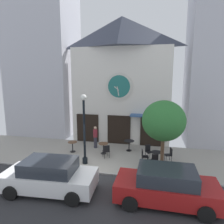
{
  "coord_description": "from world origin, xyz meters",
  "views": [
    {
      "loc": [
        3.48,
        -10.04,
        5.35
      ],
      "look_at": [
        0.76,
        2.66,
        3.05
      ],
      "focal_mm": 32.24,
      "sensor_mm": 36.0,
      "label": 1
    }
  ],
  "objects_px": {
    "street_tree": "(164,121)",
    "parked_car_white": "(50,176)",
    "cafe_chair_corner": "(148,150)",
    "parked_car_red": "(166,186)",
    "cafe_chair_facing_wall": "(169,154)",
    "pedestrian_maroon": "(95,137)",
    "cafe_table_near_door": "(103,146)",
    "cafe_chair_facing_street": "(155,160)",
    "cafe_table_rightmost": "(156,155)",
    "cafe_chair_near_tree": "(144,155)",
    "street_lamp": "(84,129)",
    "cafe_table_center": "(73,145)",
    "cafe_table_center_left": "(129,143)",
    "cafe_chair_under_awning": "(106,150)"
  },
  "relations": [
    {
      "from": "cafe_chair_facing_street",
      "to": "cafe_chair_corner",
      "type": "bearing_deg",
      "value": 106.11
    },
    {
      "from": "pedestrian_maroon",
      "to": "cafe_table_center_left",
      "type": "bearing_deg",
      "value": -1.4
    },
    {
      "from": "cafe_chair_near_tree",
      "to": "street_lamp",
      "type": "bearing_deg",
      "value": -168.29
    },
    {
      "from": "cafe_table_rightmost",
      "to": "cafe_chair_facing_street",
      "type": "relative_size",
      "value": 0.8
    },
    {
      "from": "pedestrian_maroon",
      "to": "parked_car_white",
      "type": "relative_size",
      "value": 0.38
    },
    {
      "from": "cafe_chair_facing_street",
      "to": "pedestrian_maroon",
      "type": "bearing_deg",
      "value": 149.65
    },
    {
      "from": "cafe_chair_facing_street",
      "to": "street_tree",
      "type": "bearing_deg",
      "value": -47.07
    },
    {
      "from": "cafe_table_center_left",
      "to": "cafe_chair_under_awning",
      "type": "height_order",
      "value": "cafe_chair_under_awning"
    },
    {
      "from": "cafe_table_near_door",
      "to": "street_lamp",
      "type": "bearing_deg",
      "value": -111.74
    },
    {
      "from": "cafe_table_center_left",
      "to": "cafe_table_rightmost",
      "type": "bearing_deg",
      "value": -41.73
    },
    {
      "from": "cafe_table_rightmost",
      "to": "parked_car_white",
      "type": "relative_size",
      "value": 0.16
    },
    {
      "from": "cafe_chair_facing_street",
      "to": "cafe_chair_facing_wall",
      "type": "bearing_deg",
      "value": 51.66
    },
    {
      "from": "cafe_table_center",
      "to": "cafe_table_near_door",
      "type": "bearing_deg",
      "value": 3.47
    },
    {
      "from": "cafe_table_rightmost",
      "to": "cafe_table_near_door",
      "type": "bearing_deg",
      "value": 167.64
    },
    {
      "from": "street_lamp",
      "to": "cafe_chair_near_tree",
      "type": "height_order",
      "value": "street_lamp"
    },
    {
      "from": "street_tree",
      "to": "cafe_chair_facing_street",
      "type": "distance_m",
      "value": 2.5
    },
    {
      "from": "parked_car_white",
      "to": "cafe_table_near_door",
      "type": "bearing_deg",
      "value": 75.78
    },
    {
      "from": "cafe_table_near_door",
      "to": "cafe_chair_corner",
      "type": "xyz_separation_m",
      "value": [
        3.11,
        -0.14,
        0.01
      ]
    },
    {
      "from": "cafe_table_rightmost",
      "to": "parked_car_white",
      "type": "height_order",
      "value": "parked_car_white"
    },
    {
      "from": "cafe_chair_corner",
      "to": "parked_car_red",
      "type": "distance_m",
      "value": 4.78
    },
    {
      "from": "cafe_chair_facing_wall",
      "to": "pedestrian_maroon",
      "type": "bearing_deg",
      "value": 164.8
    },
    {
      "from": "cafe_table_center_left",
      "to": "pedestrian_maroon",
      "type": "distance_m",
      "value": 2.58
    },
    {
      "from": "cafe_chair_near_tree",
      "to": "cafe_chair_under_awning",
      "type": "distance_m",
      "value": 2.49
    },
    {
      "from": "cafe_chair_facing_wall",
      "to": "parked_car_red",
      "type": "distance_m",
      "value": 4.41
    },
    {
      "from": "cafe_chair_near_tree",
      "to": "cafe_chair_facing_wall",
      "type": "xyz_separation_m",
      "value": [
        1.57,
        0.62,
        0.0
      ]
    },
    {
      "from": "cafe_chair_under_awning",
      "to": "cafe_table_center_left",
      "type": "bearing_deg",
      "value": 51.75
    },
    {
      "from": "street_lamp",
      "to": "street_tree",
      "type": "xyz_separation_m",
      "value": [
        4.63,
        -0.19,
        0.77
      ]
    },
    {
      "from": "cafe_table_rightmost",
      "to": "cafe_chair_near_tree",
      "type": "distance_m",
      "value": 0.81
    },
    {
      "from": "parked_car_white",
      "to": "cafe_table_rightmost",
      "type": "bearing_deg",
      "value": 41.08
    },
    {
      "from": "street_tree",
      "to": "parked_car_white",
      "type": "xyz_separation_m",
      "value": [
        -5.19,
        -3.07,
        -2.2
      ]
    },
    {
      "from": "cafe_table_rightmost",
      "to": "pedestrian_maroon",
      "type": "relative_size",
      "value": 0.43
    },
    {
      "from": "cafe_table_near_door",
      "to": "cafe_chair_near_tree",
      "type": "height_order",
      "value": "cafe_chair_near_tree"
    },
    {
      "from": "cafe_table_center",
      "to": "cafe_chair_near_tree",
      "type": "bearing_deg",
      "value": -10.3
    },
    {
      "from": "cafe_table_rightmost",
      "to": "pedestrian_maroon",
      "type": "distance_m",
      "value": 4.86
    },
    {
      "from": "parked_car_white",
      "to": "cafe_chair_under_awning",
      "type": "bearing_deg",
      "value": 69.03
    },
    {
      "from": "street_tree",
      "to": "parked_car_white",
      "type": "bearing_deg",
      "value": -149.39
    },
    {
      "from": "street_tree",
      "to": "cafe_table_near_door",
      "type": "height_order",
      "value": "street_tree"
    },
    {
      "from": "street_tree",
      "to": "cafe_table_near_door",
      "type": "distance_m",
      "value": 5.02
    },
    {
      "from": "street_tree",
      "to": "cafe_chair_corner",
      "type": "bearing_deg",
      "value": 113.3
    },
    {
      "from": "cafe_chair_facing_street",
      "to": "cafe_table_rightmost",
      "type": "bearing_deg",
      "value": 83.35
    },
    {
      "from": "street_lamp",
      "to": "cafe_chair_corner",
      "type": "bearing_deg",
      "value": 23.54
    },
    {
      "from": "street_tree",
      "to": "cafe_chair_corner",
      "type": "height_order",
      "value": "street_tree"
    },
    {
      "from": "street_lamp",
      "to": "parked_car_white",
      "type": "xyz_separation_m",
      "value": [
        -0.56,
        -3.26,
        -1.43
      ]
    },
    {
      "from": "cafe_table_center_left",
      "to": "cafe_chair_facing_street",
      "type": "bearing_deg",
      "value": -53.78
    },
    {
      "from": "cafe_table_near_door",
      "to": "cafe_chair_facing_wall",
      "type": "relative_size",
      "value": 0.83
    },
    {
      "from": "street_tree",
      "to": "parked_car_white",
      "type": "distance_m",
      "value": 6.42
    },
    {
      "from": "street_lamp",
      "to": "cafe_table_center",
      "type": "distance_m",
      "value": 2.82
    },
    {
      "from": "cafe_chair_facing_street",
      "to": "pedestrian_maroon",
      "type": "distance_m",
      "value": 5.12
    },
    {
      "from": "cafe_table_center",
      "to": "cafe_chair_facing_wall",
      "type": "relative_size",
      "value": 0.83
    },
    {
      "from": "cafe_table_near_door",
      "to": "cafe_chair_facing_street",
      "type": "bearing_deg",
      "value": -24.19
    }
  ]
}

